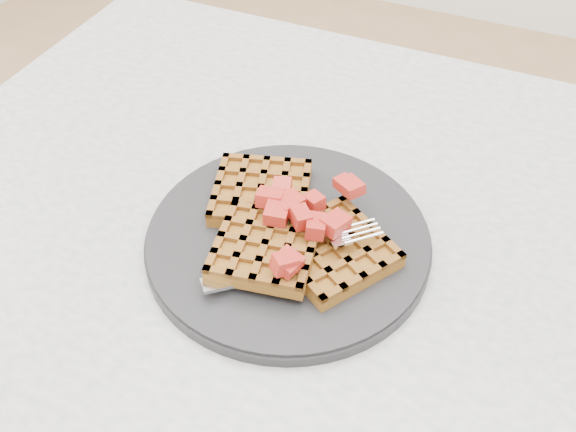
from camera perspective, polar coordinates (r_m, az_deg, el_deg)
The scene contains 5 objects.
table at distance 0.71m, azimuth 11.52°, elevation -11.94°, with size 1.20×0.80×0.75m.
plate at distance 0.63m, azimuth 0.00°, elevation -2.07°, with size 0.28×0.28×0.02m, color black.
waffles at distance 0.61m, azimuth -0.13°, elevation -1.08°, with size 0.22×0.19×0.03m.
strawberry_pile at distance 0.59m, azimuth 0.00°, elevation 0.96°, with size 0.15×0.15×0.02m, color maroon, non-canonical shape.
fork at distance 0.59m, azimuth 1.56°, elevation -4.03°, with size 0.02×0.18×0.02m, color silver, non-canonical shape.
Camera 1 is at (0.02, -0.40, 1.22)m, focal length 40.00 mm.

